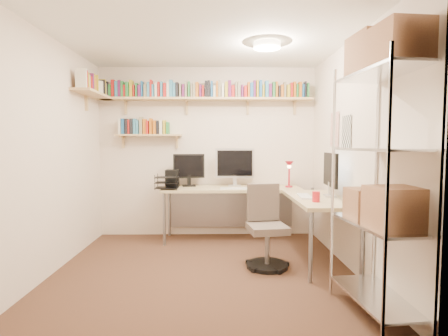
{
  "coord_description": "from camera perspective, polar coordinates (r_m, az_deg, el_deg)",
  "views": [
    {
      "loc": [
        0.15,
        -3.74,
        1.38
      ],
      "look_at": [
        0.23,
        0.55,
        1.08
      ],
      "focal_mm": 28.0,
      "sensor_mm": 36.0,
      "label": 1
    }
  ],
  "objects": [
    {
      "name": "room_shell",
      "position": [
        3.74,
        -3.31,
        6.64
      ],
      "size": [
        3.24,
        3.04,
        2.52
      ],
      "color": "beige",
      "rests_on": "ground"
    },
    {
      "name": "corner_desk",
      "position": [
        4.72,
        3.08,
        -3.66
      ],
      "size": [
        2.32,
        1.92,
        1.31
      ],
      "color": "beige",
      "rests_on": "ground"
    },
    {
      "name": "ground",
      "position": [
        3.98,
        -3.29,
        -16.21
      ],
      "size": [
        3.2,
        3.2,
        0.0
      ],
      "primitive_type": "plane",
      "color": "#3E271A",
      "rests_on": "ground"
    },
    {
      "name": "wire_rack",
      "position": [
        2.95,
        24.58,
        5.26
      ],
      "size": [
        0.5,
        0.91,
        2.26
      ],
      "rotation": [
        0.0,
        0.0,
        0.09
      ],
      "color": "silver",
      "rests_on": "ground"
    },
    {
      "name": "office_chair",
      "position": [
        4.0,
        6.87,
        -10.35
      ],
      "size": [
        0.48,
        0.49,
        0.92
      ],
      "rotation": [
        0.0,
        0.0,
        0.14
      ],
      "color": "black",
      "rests_on": "ground"
    },
    {
      "name": "wall_shelves",
      "position": [
        5.11,
        -7.61,
        11.28
      ],
      "size": [
        3.12,
        1.09,
        0.8
      ],
      "color": "tan",
      "rests_on": "ground"
    }
  ]
}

